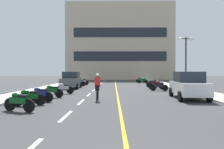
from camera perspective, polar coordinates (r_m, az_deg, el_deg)
name	(u,v)px	position (r m, az deg, el deg)	size (l,w,h in m)	color
ground_plane	(114,88)	(23.56, 0.54, -3.68)	(140.00, 140.00, 0.00)	#38383A
curb_left	(57,86)	(27.49, -14.68, -2.95)	(2.40, 72.00, 0.12)	#B7B2A8
curb_right	(171,86)	(27.52, 15.71, -2.95)	(2.40, 72.00, 0.12)	#B7B2A8
lane_dash_1	(66,116)	(8.89, -12.46, -10.97)	(0.14, 2.20, 0.01)	silver
lane_dash_2	(81,102)	(12.77, -8.42, -7.39)	(0.14, 2.20, 0.01)	silver
lane_dash_3	(89,95)	(16.70, -6.31, -5.48)	(0.14, 2.20, 0.01)	silver
lane_dash_4	(94,90)	(20.66, -5.01, -4.29)	(0.14, 2.20, 0.01)	silver
lane_dash_5	(97,87)	(24.63, -4.13, -3.48)	(0.14, 2.20, 0.01)	silver
lane_dash_6	(99,85)	(28.61, -3.50, -2.90)	(0.14, 2.20, 0.01)	silver
lane_dash_7	(101,83)	(32.60, -3.02, -2.46)	(0.14, 2.20, 0.01)	silver
lane_dash_8	(102,82)	(36.59, -2.64, -2.11)	(0.14, 2.20, 0.01)	silver
lane_dash_9	(103,81)	(40.58, -2.34, -1.83)	(0.14, 2.20, 0.01)	silver
lane_dash_10	(104,80)	(44.57, -2.10, -1.61)	(0.14, 2.20, 0.01)	silver
lane_dash_11	(105,80)	(48.56, -1.89, -1.42)	(0.14, 2.20, 0.01)	silver
centre_line_yellow	(116,86)	(26.55, 1.07, -3.18)	(0.12, 66.00, 0.01)	gold
office_building	(120,43)	(52.66, 2.07, 8.54)	(25.11, 9.43, 17.97)	#BCAD93
street_lamp_mid	(186,51)	(22.43, 19.51, 6.08)	(1.46, 0.36, 5.20)	black
parked_car_near	(188,85)	(14.89, 20.08, -2.74)	(2.17, 4.31, 1.82)	black
parked_car_mid	(71,80)	(23.40, -11.06, -1.47)	(1.99, 4.23, 1.82)	black
motorcycle_1	(19,101)	(10.41, -24.05, -6.68)	(1.63, 0.81, 0.92)	black
motorcycle_2	(29,97)	(11.97, -21.70, -5.71)	(1.64, 0.80, 0.92)	black
motorcycle_3	(40,94)	(13.28, -19.03, -5.07)	(1.67, 0.69, 0.92)	black
motorcycle_4	(52,91)	(15.30, -16.10, -4.30)	(1.68, 0.65, 0.92)	black
motorcycle_5	(63,88)	(17.56, -13.14, -3.65)	(1.70, 0.60, 0.92)	black
motorcycle_6	(159,86)	(20.27, 12.74, -3.07)	(1.65, 0.75, 0.92)	black
motorcycle_7	(156,85)	(22.42, 12.03, -2.70)	(1.70, 0.60, 0.92)	black
motorcycle_8	(153,83)	(25.14, 11.16, -2.33)	(1.68, 0.67, 0.92)	black
motorcycle_9	(79,82)	(26.82, -8.97, -2.14)	(1.70, 0.60, 0.92)	black
motorcycle_10	(82,82)	(28.96, -8.09, -1.93)	(1.70, 0.60, 0.92)	black
motorcycle_11	(82,81)	(30.48, -8.29, -1.80)	(1.70, 0.60, 0.92)	black
motorcycle_12	(143,80)	(33.58, 8.38, -1.57)	(1.67, 0.68, 0.92)	black
motorcycle_13	(141,80)	(35.57, 7.96, -1.44)	(1.70, 0.60, 0.92)	black
cyclist_rider	(97,87)	(13.03, -4.00, -3.31)	(0.42, 1.77, 1.71)	black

